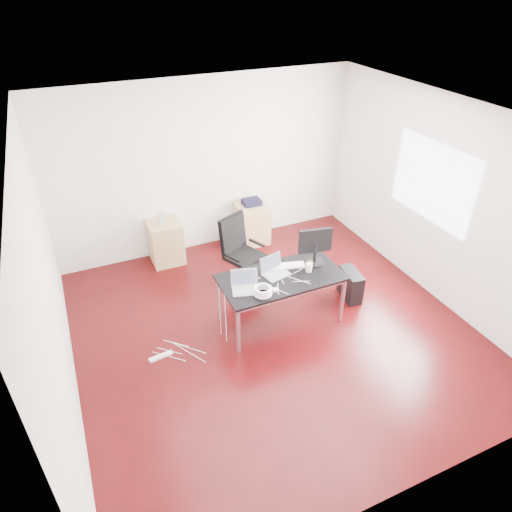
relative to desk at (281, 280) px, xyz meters
name	(u,v)px	position (x,y,z in m)	size (l,w,h in m)	color
room_shell	(278,239)	(-0.14, -0.14, 0.73)	(5.00, 5.00, 5.00)	#310507
desk	(281,280)	(0.00, 0.00, 0.00)	(1.60, 0.80, 0.73)	black
office_chair	(240,249)	(-0.15, 1.03, -0.07)	(0.63, 0.65, 1.08)	black
filing_cabinet_left	(166,242)	(-1.02, 2.09, -0.33)	(0.50, 0.50, 0.70)	tan
filing_cabinet_right	(252,224)	(0.50, 2.09, -0.33)	(0.50, 0.50, 0.70)	tan
pc_tower	(351,285)	(1.16, 0.05, -0.46)	(0.20, 0.45, 0.44)	black
wastebasket	(227,239)	(0.04, 2.11, -0.54)	(0.24, 0.24, 0.28)	black
power_strip	(161,356)	(-1.67, -0.04, -0.66)	(0.30, 0.06, 0.04)	white
laptop_left	(245,285)	(-0.53, -0.05, 0.11)	(0.39, 0.34, 0.23)	silver
laptop_right	(274,270)	(-0.05, 0.10, 0.11)	(0.38, 0.32, 0.23)	silver
monitor	(315,244)	(0.55, 0.12, 0.34)	(0.45, 0.26, 0.51)	black
keyboard	(288,266)	(0.19, 0.17, 0.06)	(0.44, 0.14, 0.02)	white
cup_white	(309,267)	(0.38, -0.04, 0.11)	(0.08, 0.08, 0.12)	white
cup_brown	(310,265)	(0.44, 0.03, 0.10)	(0.08, 0.08, 0.10)	brown
cable_coil	(263,291)	(-0.38, -0.25, 0.11)	(0.24, 0.24, 0.11)	white
power_adapter	(276,290)	(-0.20, -0.24, 0.07)	(0.07, 0.07, 0.03)	white
speaker	(161,218)	(-1.05, 2.10, 0.11)	(0.09, 0.08, 0.18)	#9E9E9E
navy_garment	(252,202)	(0.51, 2.13, 0.07)	(0.30, 0.24, 0.09)	black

